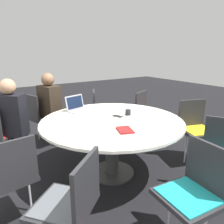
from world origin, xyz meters
The scene contains 16 objects.
ground_plane centered at (0.00, 0.00, 0.00)m, with size 16.00×16.00×0.00m, color black.
conference_table centered at (0.00, 0.00, 0.63)m, with size 1.75×1.75×0.74m.
chair_0 centered at (1.49, 0.49, 0.53)m, with size 0.54×0.52×0.88m.
chair_2 centered at (-0.23, 1.25, 0.53)m, with size 0.47×0.49×0.88m.
chair_3 centered at (-0.86, 0.93, 0.53)m, with size 0.60×0.61×0.88m.
chair_4 centered at (-1.26, 0.07, 0.53)m, with size 0.48×0.46×0.88m.
chair_5 centered at (-1.06, -0.70, 0.53)m, with size 0.59×0.59×0.88m.
chair_6 centered at (-0.35, -1.22, 0.53)m, with size 0.54×0.55×0.88m.
chair_7 centered at (0.57, -1.13, 0.53)m, with size 0.56×0.57×0.88m.
chair_8 centered at (1.15, -0.53, 0.53)m, with size 0.59×0.58×0.88m.
person_0 centered at (1.28, 0.34, 0.72)m, with size 0.41×0.33×1.23m.
person_1 centered at (0.87, 1.00, 0.72)m, with size 0.40×0.42×1.23m.
laptop centered at (0.62, 0.17, 0.80)m, with size 0.30×0.35×0.21m.
spiral_notebook centered at (-0.40, 0.10, 0.75)m, with size 0.25×0.21×0.02m.
coffee_cup centered at (0.05, -0.29, 0.78)m, with size 0.07×0.07×0.08m.
cell_phone centered at (0.08, -0.14, 0.74)m, with size 0.16×0.12×0.01m.
Camera 1 is at (-2.13, 1.44, 1.57)m, focal length 35.00 mm.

